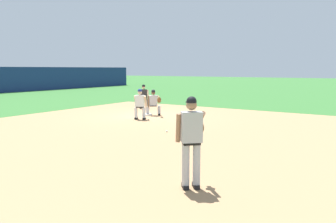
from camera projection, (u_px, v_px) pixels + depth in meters
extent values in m
plane|color=#336B2D|center=(147.00, 116.00, 16.87)|extent=(160.00, 160.00, 0.00)
cube|color=#A87F56|center=(159.00, 136.00, 11.71)|extent=(18.00, 18.00, 0.01)
cube|color=white|center=(147.00, 115.00, 16.86)|extent=(0.38, 0.38, 0.09)
sphere|color=white|center=(167.00, 131.00, 12.44)|extent=(0.07, 0.07, 0.07)
cube|color=black|center=(185.00, 186.00, 6.57)|extent=(0.27, 0.25, 0.09)
cylinder|color=#B2B2B7|center=(186.00, 165.00, 6.47)|extent=(0.15, 0.15, 0.84)
cube|color=black|center=(196.00, 186.00, 6.60)|extent=(0.27, 0.25, 0.09)
cylinder|color=#B2B2B7|center=(197.00, 164.00, 6.50)|extent=(0.15, 0.15, 0.84)
cube|color=black|center=(191.00, 143.00, 6.43)|extent=(0.38, 0.39, 0.06)
cube|color=#B2B2B7|center=(192.00, 127.00, 6.39)|extent=(0.44, 0.46, 0.60)
sphere|color=#9E7051|center=(191.00, 105.00, 6.35)|extent=(0.21, 0.21, 0.21)
sphere|color=black|center=(192.00, 101.00, 6.35)|extent=(0.20, 0.20, 0.20)
cube|color=black|center=(191.00, 102.00, 6.44)|extent=(0.20, 0.20, 0.02)
cylinder|color=#9E7051|center=(178.00, 128.00, 6.43)|extent=(0.20, 0.19, 0.59)
cylinder|color=#9E7051|center=(200.00, 120.00, 6.71)|extent=(0.45, 0.42, 0.41)
ellipsoid|color=brown|center=(199.00, 127.00, 6.81)|extent=(0.36, 0.35, 0.34)
cube|color=black|center=(159.00, 114.00, 16.95)|extent=(0.27, 0.25, 0.09)
cylinder|color=#B2B2B7|center=(159.00, 110.00, 16.96)|extent=(0.15, 0.15, 0.40)
cube|color=black|center=(148.00, 115.00, 16.88)|extent=(0.27, 0.25, 0.09)
cylinder|color=#B2B2B7|center=(148.00, 110.00, 16.89)|extent=(0.15, 0.15, 0.40)
cube|color=black|center=(153.00, 106.00, 16.89)|extent=(0.37, 0.39, 0.06)
cube|color=#B2B2B7|center=(153.00, 100.00, 16.86)|extent=(0.44, 0.46, 0.52)
sphere|color=brown|center=(153.00, 93.00, 16.79)|extent=(0.21, 0.21, 0.21)
sphere|color=black|center=(153.00, 91.00, 16.78)|extent=(0.20, 0.20, 0.20)
cube|color=black|center=(153.00, 92.00, 16.69)|extent=(0.19, 0.20, 0.02)
cylinder|color=brown|center=(159.00, 98.00, 16.46)|extent=(0.51, 0.44, 0.24)
cylinder|color=brown|center=(149.00, 102.00, 16.74)|extent=(0.24, 0.22, 0.58)
ellipsoid|color=brown|center=(159.00, 100.00, 16.26)|extent=(0.30, 0.29, 0.35)
cube|color=black|center=(136.00, 118.00, 15.62)|extent=(0.28, 0.20, 0.09)
cylinder|color=white|center=(136.00, 113.00, 15.54)|extent=(0.15, 0.15, 0.50)
cube|color=black|center=(144.00, 119.00, 15.54)|extent=(0.28, 0.20, 0.09)
cylinder|color=white|center=(144.00, 113.00, 15.47)|extent=(0.15, 0.15, 0.50)
cube|color=black|center=(140.00, 107.00, 15.47)|extent=(0.31, 0.39, 0.06)
cube|color=white|center=(140.00, 101.00, 15.43)|extent=(0.37, 0.46, 0.54)
sphere|color=#DBB28E|center=(140.00, 92.00, 15.40)|extent=(0.21, 0.21, 0.21)
sphere|color=navy|center=(140.00, 91.00, 15.39)|extent=(0.20, 0.20, 0.20)
cube|color=navy|center=(140.00, 91.00, 15.48)|extent=(0.17, 0.20, 0.02)
cylinder|color=#DBB28E|center=(136.00, 101.00, 15.63)|extent=(0.34, 0.21, 0.56)
cylinder|color=#DBB28E|center=(146.00, 101.00, 15.53)|extent=(0.34, 0.21, 0.56)
cube|color=black|center=(147.00, 108.00, 19.92)|extent=(0.27, 0.25, 0.09)
cylinder|color=#515154|center=(147.00, 103.00, 19.93)|extent=(0.15, 0.15, 0.50)
cube|color=black|center=(140.00, 108.00, 19.87)|extent=(0.27, 0.25, 0.09)
cylinder|color=#515154|center=(140.00, 103.00, 19.87)|extent=(0.15, 0.15, 0.50)
cube|color=black|center=(144.00, 99.00, 19.86)|extent=(0.37, 0.39, 0.06)
cube|color=#232326|center=(144.00, 94.00, 19.83)|extent=(0.44, 0.46, 0.54)
sphere|color=#DBB28E|center=(144.00, 87.00, 19.76)|extent=(0.21, 0.21, 0.21)
sphere|color=black|center=(144.00, 86.00, 19.75)|extent=(0.20, 0.20, 0.20)
cube|color=black|center=(144.00, 87.00, 19.66)|extent=(0.19, 0.20, 0.02)
cylinder|color=#DBB28E|center=(148.00, 94.00, 19.72)|extent=(0.30, 0.28, 0.56)
cylinder|color=#DBB28E|center=(140.00, 95.00, 19.65)|extent=(0.30, 0.28, 0.56)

